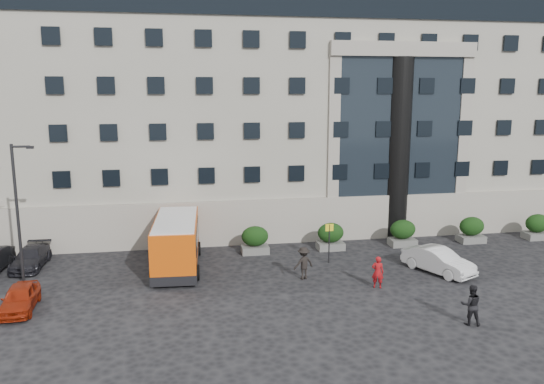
{
  "coord_description": "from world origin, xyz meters",
  "views": [
    {
      "loc": [
        -3.38,
        -25.87,
        10.67
      ],
      "look_at": [
        1.58,
        3.28,
        5.0
      ],
      "focal_mm": 35.0,
      "sensor_mm": 36.0,
      "label": 1
    }
  ],
  "objects": [
    {
      "name": "bus_stop_sign",
      "position": [
        5.5,
        5.0,
        1.73
      ],
      "size": [
        0.5,
        0.08,
        2.52
      ],
      "color": "#262628",
      "rests_on": "ground"
    },
    {
      "name": "street_lamp",
      "position": [
        -11.94,
        3.0,
        4.37
      ],
      "size": [
        1.16,
        0.18,
        8.0
      ],
      "color": "#262628",
      "rests_on": "ground"
    },
    {
      "name": "pedestrian_b",
      "position": [
        9.53,
        -4.75,
        0.96
      ],
      "size": [
        1.1,
        0.96,
        1.93
      ],
      "primitive_type": "imported",
      "rotation": [
        0.0,
        0.0,
        2.85
      ],
      "color": "black",
      "rests_on": "ground"
    },
    {
      "name": "pedestrian_a",
      "position": [
        6.97,
        0.42,
        0.9
      ],
      "size": [
        0.77,
        0.65,
        1.79
      ],
      "primitive_type": "imported",
      "rotation": [
        0.0,
        0.0,
        2.73
      ],
      "color": "maroon",
      "rests_on": "ground"
    },
    {
      "name": "pedestrian_c",
      "position": [
        3.27,
        2.45,
        0.95
      ],
      "size": [
        1.38,
        1.05,
        1.89
      ],
      "primitive_type": "imported",
      "rotation": [
        0.0,
        0.0,
        3.45
      ],
      "color": "black",
      "rests_on": "ground"
    },
    {
      "name": "parked_car_d",
      "position": [
        -11.5,
        15.78,
        0.77
      ],
      "size": [
        2.67,
        5.57,
        1.53
      ],
      "primitive_type": "imported",
      "rotation": [
        0.0,
        0.0,
        0.02
      ],
      "color": "black",
      "rests_on": "ground"
    },
    {
      "name": "hedge_a",
      "position": [
        -4.0,
        7.8,
        0.93
      ],
      "size": [
        1.8,
        1.26,
        1.84
      ],
      "color": "#565754",
      "rests_on": "ground"
    },
    {
      "name": "ground",
      "position": [
        0.0,
        0.0,
        0.0
      ],
      "size": [
        120.0,
        120.0,
        0.0
      ],
      "primitive_type": "plane",
      "color": "black",
      "rests_on": "ground"
    },
    {
      "name": "hedge_c",
      "position": [
        6.4,
        7.8,
        0.93
      ],
      "size": [
        1.8,
        1.26,
        1.84
      ],
      "color": "#565754",
      "rests_on": "ground"
    },
    {
      "name": "hedge_b",
      "position": [
        1.2,
        7.8,
        0.93
      ],
      "size": [
        1.8,
        1.26,
        1.84
      ],
      "color": "#565754",
      "rests_on": "ground"
    },
    {
      "name": "entrance_column",
      "position": [
        12.0,
        10.3,
        6.5
      ],
      "size": [
        1.8,
        1.8,
        13.0
      ],
      "primitive_type": "cylinder",
      "color": "black",
      "rests_on": "ground"
    },
    {
      "name": "hedge_d",
      "position": [
        11.6,
        7.8,
        0.93
      ],
      "size": [
        1.8,
        1.26,
        1.84
      ],
      "color": "#565754",
      "rests_on": "ground"
    },
    {
      "name": "hedge_f",
      "position": [
        22.0,
        7.8,
        0.93
      ],
      "size": [
        1.8,
        1.26,
        1.84
      ],
      "color": "#565754",
      "rests_on": "ground"
    },
    {
      "name": "civic_building",
      "position": [
        6.0,
        22.0,
        9.0
      ],
      "size": [
        44.0,
        24.0,
        18.0
      ],
      "primitive_type": "cube",
      "color": "gray",
      "rests_on": "ground"
    },
    {
      "name": "parked_car_a",
      "position": [
        -11.5,
        0.46,
        0.63
      ],
      "size": [
        1.69,
        3.78,
        1.26
      ],
      "primitive_type": "imported",
      "rotation": [
        0.0,
        0.0,
        0.05
      ],
      "color": "maroon",
      "rests_on": "ground"
    },
    {
      "name": "hedge_e",
      "position": [
        16.8,
        7.8,
        0.93
      ],
      "size": [
        1.8,
        1.26,
        1.84
      ],
      "color": "#565754",
      "rests_on": "ground"
    },
    {
      "name": "minibus",
      "position": [
        -3.91,
        5.68,
        1.69
      ],
      "size": [
        3.06,
        7.46,
        3.06
      ],
      "rotation": [
        0.0,
        0.0,
        -0.05
      ],
      "color": "#CA4909",
      "rests_on": "ground"
    },
    {
      "name": "red_truck",
      "position": [
        -15.73,
        15.83,
        1.28
      ],
      "size": [
        2.86,
        4.92,
        2.49
      ],
      "rotation": [
        0.0,
        0.0,
        0.19
      ],
      "color": "maroon",
      "rests_on": "ground"
    },
    {
      "name": "white_taxi",
      "position": [
        11.43,
        2.18,
        0.74
      ],
      "size": [
        3.36,
        4.71,
        1.47
      ],
      "primitive_type": "imported",
      "rotation": [
        0.0,
        0.0,
        0.45
      ],
      "color": "silver",
      "rests_on": "ground"
    },
    {
      "name": "parked_car_c",
      "position": [
        -12.75,
        7.27,
        0.61
      ],
      "size": [
        1.85,
        4.26,
        1.22
      ],
      "primitive_type": "imported",
      "rotation": [
        0.0,
        0.0,
        -0.03
      ],
      "color": "black",
      "rests_on": "ground"
    }
  ]
}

